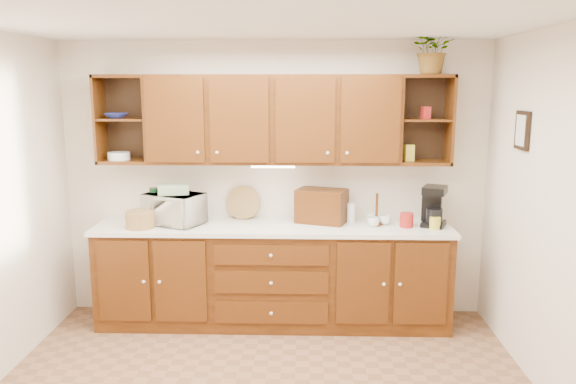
# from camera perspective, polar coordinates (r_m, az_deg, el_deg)

# --- Properties ---
(ceiling) EXTENTS (4.00, 4.00, 0.00)m
(ceiling) POSITION_cam_1_polar(r_m,az_deg,el_deg) (3.56, -3.06, 17.33)
(ceiling) COLOR white
(ceiling) RESTS_ON back_wall
(back_wall) EXTENTS (4.00, 0.00, 4.00)m
(back_wall) POSITION_cam_1_polar(r_m,az_deg,el_deg) (5.36, -1.39, 1.16)
(back_wall) COLOR beige
(back_wall) RESTS_ON floor
(right_wall) EXTENTS (0.00, 3.50, 3.50)m
(right_wall) POSITION_cam_1_polar(r_m,az_deg,el_deg) (4.02, 26.95, -3.26)
(right_wall) COLOR beige
(right_wall) RESTS_ON floor
(base_cabinets) EXTENTS (3.20, 0.60, 0.90)m
(base_cabinets) POSITION_cam_1_polar(r_m,az_deg,el_deg) (5.28, -1.52, -8.53)
(base_cabinets) COLOR #341805
(base_cabinets) RESTS_ON floor
(countertop) EXTENTS (3.24, 0.64, 0.04)m
(countertop) POSITION_cam_1_polar(r_m,az_deg,el_deg) (5.13, -1.55, -3.61)
(countertop) COLOR silver
(countertop) RESTS_ON base_cabinets
(upper_cabinets) EXTENTS (3.20, 0.33, 0.80)m
(upper_cabinets) POSITION_cam_1_polar(r_m,az_deg,el_deg) (5.13, -1.40, 7.40)
(upper_cabinets) COLOR #341805
(upper_cabinets) RESTS_ON back_wall
(undercabinet_light) EXTENTS (0.40, 0.05, 0.02)m
(undercabinet_light) POSITION_cam_1_polar(r_m,az_deg,el_deg) (5.12, -1.52, 2.64)
(undercabinet_light) COLOR white
(undercabinet_light) RESTS_ON upper_cabinets
(framed_picture) EXTENTS (0.03, 0.24, 0.30)m
(framed_picture) POSITION_cam_1_polar(r_m,az_deg,el_deg) (4.75, 22.72, 5.80)
(framed_picture) COLOR black
(framed_picture) RESTS_ON right_wall
(wicker_basket) EXTENTS (0.26, 0.26, 0.15)m
(wicker_basket) POSITION_cam_1_polar(r_m,az_deg,el_deg) (5.19, -14.78, -2.73)
(wicker_basket) COLOR #A57B44
(wicker_basket) RESTS_ON countertop
(microwave) EXTENTS (0.61, 0.53, 0.28)m
(microwave) POSITION_cam_1_polar(r_m,az_deg,el_deg) (5.25, -11.51, -1.67)
(microwave) COLOR silver
(microwave) RESTS_ON countertop
(towel_stack) EXTENTS (0.31, 0.26, 0.08)m
(towel_stack) POSITION_cam_1_polar(r_m,az_deg,el_deg) (5.22, -11.59, 0.28)
(towel_stack) COLOR #C7C85E
(towel_stack) RESTS_ON microwave
(wine_bottle) EXTENTS (0.08, 0.08, 0.32)m
(wine_bottle) POSITION_cam_1_polar(r_m,az_deg,el_deg) (5.36, -13.43, -1.29)
(wine_bottle) COLOR black
(wine_bottle) RESTS_ON countertop
(woven_tray) EXTENTS (0.33, 0.11, 0.32)m
(woven_tray) POSITION_cam_1_polar(r_m,az_deg,el_deg) (5.39, -4.56, -2.61)
(woven_tray) COLOR #A57B44
(woven_tray) RESTS_ON countertop
(bread_box) EXTENTS (0.51, 0.41, 0.31)m
(bread_box) POSITION_cam_1_polar(r_m,az_deg,el_deg) (5.21, 3.44, -1.42)
(bread_box) COLOR #341805
(bread_box) RESTS_ON countertop
(mug_tree) EXTENTS (0.24, 0.25, 0.29)m
(mug_tree) POSITION_cam_1_polar(r_m,az_deg,el_deg) (5.20, 8.97, -2.81)
(mug_tree) COLOR #341805
(mug_tree) RESTS_ON countertop
(canister_red) EXTENTS (0.15, 0.15, 0.13)m
(canister_red) POSITION_cam_1_polar(r_m,az_deg,el_deg) (5.16, 11.95, -2.80)
(canister_red) COLOR #A41A17
(canister_red) RESTS_ON countertop
(canister_white) EXTENTS (0.09, 0.09, 0.18)m
(canister_white) POSITION_cam_1_polar(r_m,az_deg,el_deg) (5.24, 6.41, -2.13)
(canister_white) COLOR white
(canister_white) RESTS_ON countertop
(canister_yellow) EXTENTS (0.12, 0.12, 0.10)m
(canister_yellow) POSITION_cam_1_polar(r_m,az_deg,el_deg) (5.15, 14.70, -3.08)
(canister_yellow) COLOR gold
(canister_yellow) RESTS_ON countertop
(coffee_maker) EXTENTS (0.28, 0.31, 0.36)m
(coffee_maker) POSITION_cam_1_polar(r_m,az_deg,el_deg) (5.25, 14.57, -1.43)
(coffee_maker) COLOR black
(coffee_maker) RESTS_ON countertop
(bowl_stack) EXTENTS (0.25, 0.25, 0.05)m
(bowl_stack) POSITION_cam_1_polar(r_m,az_deg,el_deg) (5.38, -17.06, 7.43)
(bowl_stack) COLOR navy
(bowl_stack) RESTS_ON upper_cabinets
(plate_stack) EXTENTS (0.25, 0.25, 0.07)m
(plate_stack) POSITION_cam_1_polar(r_m,az_deg,el_deg) (5.41, -16.80, 3.53)
(plate_stack) COLOR white
(plate_stack) RESTS_ON upper_cabinets
(pantry_box_yellow) EXTENTS (0.09, 0.08, 0.15)m
(pantry_box_yellow) POSITION_cam_1_polar(r_m,az_deg,el_deg) (5.20, 12.19, 3.90)
(pantry_box_yellow) COLOR gold
(pantry_box_yellow) RESTS_ON upper_cabinets
(pantry_box_red) EXTENTS (0.08, 0.08, 0.11)m
(pantry_box_red) POSITION_cam_1_polar(r_m,az_deg,el_deg) (5.19, 13.83, 7.82)
(pantry_box_red) COLOR #A41A17
(pantry_box_red) RESTS_ON upper_cabinets
(potted_plant) EXTENTS (0.39, 0.34, 0.42)m
(potted_plant) POSITION_cam_1_polar(r_m,az_deg,el_deg) (5.17, 14.57, 13.85)
(potted_plant) COLOR #999999
(potted_plant) RESTS_ON upper_cabinets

